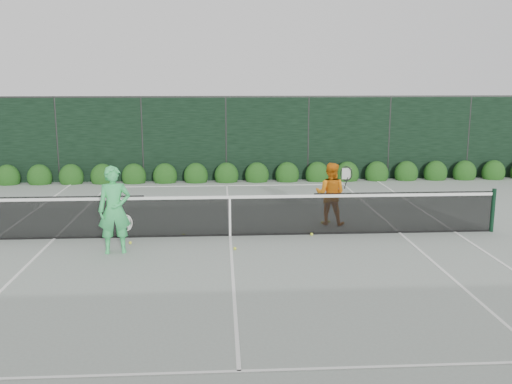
{
  "coord_description": "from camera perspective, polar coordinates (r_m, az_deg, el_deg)",
  "views": [
    {
      "loc": [
        -0.2,
        -13.12,
        3.72
      ],
      "look_at": [
        0.64,
        0.3,
        1.0
      ],
      "focal_mm": 40.0,
      "sensor_mm": 36.0,
      "label": 1
    }
  ],
  "objects": [
    {
      "name": "tennis_net",
      "position": [
        13.5,
        -2.73,
        -2.24
      ],
      "size": [
        12.9,
        0.1,
        1.07
      ],
      "color": "#11331F",
      "rests_on": "ground"
    },
    {
      "name": "windscreen_fence",
      "position": [
        10.64,
        -2.41,
        -0.53
      ],
      "size": [
        32.0,
        21.07,
        3.06
      ],
      "color": "black",
      "rests_on": "ground"
    },
    {
      "name": "court_lines",
      "position": [
        13.63,
        -2.6,
        -4.38
      ],
      "size": [
        11.03,
        23.83,
        0.01
      ],
      "color": "white",
      "rests_on": "ground"
    },
    {
      "name": "player_woman",
      "position": [
        12.5,
        -13.97,
        -1.75
      ],
      "size": [
        0.75,
        0.56,
        1.88
      ],
      "rotation": [
        0.0,
        0.0,
        0.18
      ],
      "color": "#3DD16A",
      "rests_on": "ground"
    },
    {
      "name": "ground",
      "position": [
        13.63,
        -2.6,
        -4.41
      ],
      "size": [
        80.0,
        80.0,
        0.0
      ],
      "primitive_type": "plane",
      "color": "gray",
      "rests_on": "ground"
    },
    {
      "name": "hedge_row",
      "position": [
        20.56,
        -2.97,
        1.66
      ],
      "size": [
        31.66,
        0.65,
        0.94
      ],
      "color": "#113B10",
      "rests_on": "ground"
    },
    {
      "name": "player_man",
      "position": [
        14.64,
        7.45,
        -0.17
      ],
      "size": [
        0.97,
        0.84,
        1.6
      ],
      "rotation": [
        0.0,
        0.0,
        2.77
      ],
      "color": "orange",
      "rests_on": "ground"
    },
    {
      "name": "tennis_balls",
      "position": [
        13.7,
        -0.08,
        -4.16
      ],
      "size": [
        4.92,
        2.29,
        0.07
      ],
      "color": "#D7E533",
      "rests_on": "ground"
    }
  ]
}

